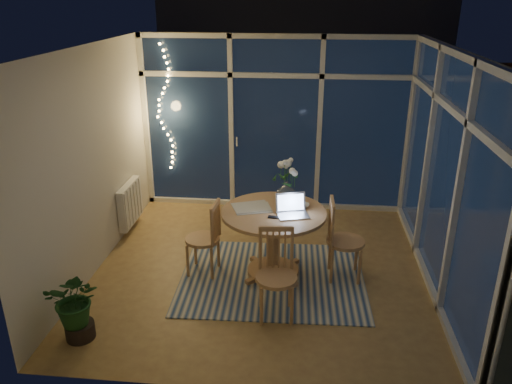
# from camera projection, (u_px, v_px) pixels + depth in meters

# --- Properties ---
(floor) EXTENTS (4.00, 4.00, 0.00)m
(floor) POSITION_uv_depth(u_px,v_px,m) (263.00, 269.00, 6.06)
(floor) COLOR olive
(floor) RESTS_ON ground
(ceiling) EXTENTS (4.00, 4.00, 0.00)m
(ceiling) POSITION_uv_depth(u_px,v_px,m) (264.00, 48.00, 5.09)
(ceiling) COLOR white
(ceiling) RESTS_ON wall_back
(wall_back) EXTENTS (4.00, 0.04, 2.60)m
(wall_back) POSITION_uv_depth(u_px,v_px,m) (275.00, 124.00, 7.42)
(wall_back) COLOR beige
(wall_back) RESTS_ON floor
(wall_front) EXTENTS (4.00, 0.04, 2.60)m
(wall_front) POSITION_uv_depth(u_px,v_px,m) (240.00, 256.00, 3.73)
(wall_front) COLOR beige
(wall_front) RESTS_ON floor
(wall_left) EXTENTS (0.04, 4.00, 2.60)m
(wall_left) POSITION_uv_depth(u_px,v_px,m) (91.00, 162.00, 5.77)
(wall_left) COLOR beige
(wall_left) RESTS_ON floor
(wall_right) EXTENTS (0.04, 4.00, 2.60)m
(wall_right) POSITION_uv_depth(u_px,v_px,m) (447.00, 175.00, 5.39)
(wall_right) COLOR beige
(wall_right) RESTS_ON floor
(window_wall_back) EXTENTS (4.00, 0.10, 2.60)m
(window_wall_back) POSITION_uv_depth(u_px,v_px,m) (275.00, 125.00, 7.39)
(window_wall_back) COLOR silver
(window_wall_back) RESTS_ON floor
(window_wall_right) EXTENTS (0.10, 4.00, 2.60)m
(window_wall_right) POSITION_uv_depth(u_px,v_px,m) (444.00, 174.00, 5.39)
(window_wall_right) COLOR silver
(window_wall_right) RESTS_ON floor
(radiator) EXTENTS (0.10, 0.70, 0.58)m
(radiator) POSITION_uv_depth(u_px,v_px,m) (130.00, 203.00, 6.93)
(radiator) COLOR silver
(radiator) RESTS_ON wall_left
(fairy_lights) EXTENTS (0.24, 0.10, 1.85)m
(fairy_lights) POSITION_uv_depth(u_px,v_px,m) (164.00, 109.00, 7.39)
(fairy_lights) COLOR #FFC866
(fairy_lights) RESTS_ON window_wall_back
(garden_patio) EXTENTS (12.00, 6.00, 0.10)m
(garden_patio) POSITION_uv_depth(u_px,v_px,m) (307.00, 153.00, 10.65)
(garden_patio) COLOR black
(garden_patio) RESTS_ON ground
(garden_fence) EXTENTS (11.00, 0.08, 1.80)m
(garden_fence) POSITION_uv_depth(u_px,v_px,m) (286.00, 103.00, 10.80)
(garden_fence) COLOR #3A2615
(garden_fence) RESTS_ON ground
(neighbour_roof) EXTENTS (7.00, 3.00, 2.20)m
(neighbour_roof) POSITION_uv_depth(u_px,v_px,m) (304.00, 30.00, 13.06)
(neighbour_roof) COLOR #31343B
(neighbour_roof) RESTS_ON ground
(garden_shrubs) EXTENTS (0.90, 0.90, 0.90)m
(garden_shrubs) POSITION_uv_depth(u_px,v_px,m) (236.00, 150.00, 9.11)
(garden_shrubs) COLOR black
(garden_shrubs) RESTS_ON ground
(rug) EXTENTS (2.20, 1.78, 0.01)m
(rug) POSITION_uv_depth(u_px,v_px,m) (272.00, 278.00, 5.87)
(rug) COLOR beige
(rug) RESTS_ON floor
(dining_table) EXTENTS (1.24, 1.24, 0.82)m
(dining_table) POSITION_uv_depth(u_px,v_px,m) (273.00, 243.00, 5.81)
(dining_table) COLOR #AD8C4E
(dining_table) RESTS_ON floor
(chair_left) EXTENTS (0.47, 0.47, 0.93)m
(chair_left) POSITION_uv_depth(u_px,v_px,m) (202.00, 237.00, 5.83)
(chair_left) COLOR #AD8C4E
(chair_left) RESTS_ON floor
(chair_right) EXTENTS (0.47, 0.47, 0.99)m
(chair_right) POSITION_uv_depth(u_px,v_px,m) (346.00, 240.00, 5.71)
(chair_right) COLOR #AD8C4E
(chair_right) RESTS_ON floor
(chair_front) EXTENTS (0.49, 0.49, 0.97)m
(chair_front) POSITION_uv_depth(u_px,v_px,m) (276.00, 276.00, 5.01)
(chair_front) COLOR #AD8C4E
(chair_front) RESTS_ON floor
(laptop) EXTENTS (0.40, 0.37, 0.25)m
(laptop) POSITION_uv_depth(u_px,v_px,m) (293.00, 206.00, 5.49)
(laptop) COLOR silver
(laptop) RESTS_ON dining_table
(flower_vase) EXTENTS (0.21, 0.21, 0.21)m
(flower_vase) POSITION_uv_depth(u_px,v_px,m) (286.00, 192.00, 5.92)
(flower_vase) COLOR white
(flower_vase) RESTS_ON dining_table
(bowl) EXTENTS (0.16, 0.16, 0.04)m
(bowl) POSITION_uv_depth(u_px,v_px,m) (303.00, 205.00, 5.77)
(bowl) COLOR white
(bowl) RESTS_ON dining_table
(newspapers) EXTENTS (0.49, 0.42, 0.01)m
(newspapers) POSITION_uv_depth(u_px,v_px,m) (250.00, 207.00, 5.75)
(newspapers) COLOR silver
(newspapers) RESTS_ON dining_table
(phone) EXTENTS (0.12, 0.07, 0.01)m
(phone) POSITION_uv_depth(u_px,v_px,m) (273.00, 217.00, 5.50)
(phone) COLOR black
(phone) RESTS_ON dining_table
(potted_plant) EXTENTS (0.59, 0.53, 0.76)m
(potted_plant) POSITION_uv_depth(u_px,v_px,m) (76.00, 304.00, 4.73)
(potted_plant) COLOR #19471D
(potted_plant) RESTS_ON floor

